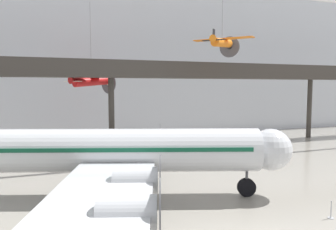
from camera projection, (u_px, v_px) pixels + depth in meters
hangar_back_wall at (97, 59)px, 48.55m from camera, size 140.00×3.00×23.67m
mezzanine_walkway at (112, 75)px, 37.97m from camera, size 110.00×3.20×10.81m
airliner_silver_main at (108, 151)px, 22.80m from camera, size 25.30×29.50×9.11m
suspended_plane_red_highwing at (91, 81)px, 39.78m from camera, size 6.31×6.96×10.97m
suspended_plane_orange_highwing at (222, 42)px, 37.48m from camera, size 5.93×6.14×6.72m
stanchion_barrier at (331, 213)px, 19.41m from camera, size 0.36×0.36×1.08m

